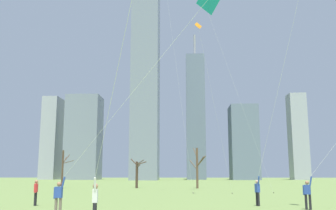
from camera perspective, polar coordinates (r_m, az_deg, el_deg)
kite_flyer_foreground_left_yellow at (r=24.99m, az=14.72°, el=-4.78°), size 3.54×5.58×16.97m
kite_flyer_far_back_pink at (r=23.94m, az=23.65°, el=-6.67°), size 12.89×4.58×18.30m
kite_flyer_midfield_right_teal at (r=18.66m, az=-11.00°, el=-6.62°), size 8.20×4.21×10.26m
kite_flyer_midfield_center_purple at (r=13.58m, az=-8.14°, el=-0.82°), size 5.21×12.63×15.07m
bystander_watching_nearby at (r=26.75m, az=-18.98°, el=-11.98°), size 0.26×0.50×1.62m
distant_kite_drifting_right_white at (r=47.93m, az=5.31°, el=15.07°), size 8.19×1.43×24.81m
distant_kite_drifting_left_red at (r=45.32m, az=0.10°, el=13.85°), size 3.43×0.38×24.39m
distant_kite_low_near_trees_orange at (r=38.68m, az=5.17°, el=8.35°), size 3.85×5.06×16.80m
bare_tree_far_right_edge at (r=55.30m, az=4.36°, el=-9.04°), size 2.31×2.88×5.76m
bare_tree_rightmost at (r=56.44m, az=-4.62°, el=-9.87°), size 2.46×2.62×4.25m
bare_tree_center at (r=57.24m, az=-15.29°, el=-8.99°), size 1.64×1.59×5.33m
skyline_tall_tower at (r=137.59m, az=11.14°, el=-5.46°), size 9.41×10.86×25.68m
skyline_squat_block at (r=145.05m, az=18.69°, el=-4.40°), size 5.81×6.38×30.48m
skyline_mid_tower_left at (r=143.29m, az=-12.37°, el=-4.70°), size 11.83×10.60×30.15m
skyline_mid_tower_right at (r=152.82m, az=-16.84°, el=-4.70°), size 5.74×9.31×30.82m
skyline_wide_slab at (r=131.59m, az=-3.35°, el=3.25°), size 9.03×11.37×69.05m
skyline_short_annex at (r=143.62m, az=4.10°, el=-1.74°), size 6.83×10.30×54.92m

